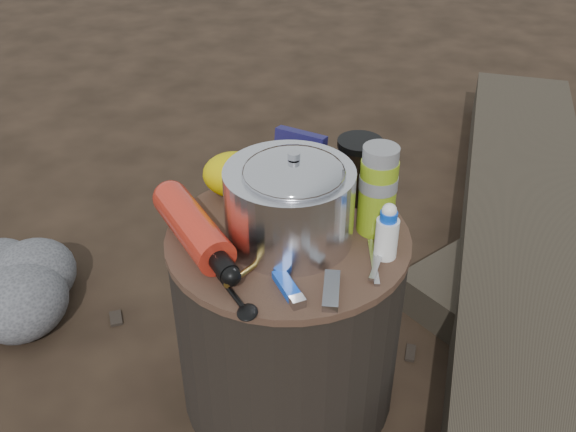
# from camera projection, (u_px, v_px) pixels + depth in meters

# --- Properties ---
(ground) EXTENTS (60.00, 60.00, 0.00)m
(ground) POSITION_uv_depth(u_px,v_px,m) (288.00, 387.00, 1.50)
(ground) COLOR black
(ground) RESTS_ON ground
(stump) EXTENTS (0.47, 0.47, 0.44)m
(stump) POSITION_uv_depth(u_px,v_px,m) (288.00, 318.00, 1.38)
(stump) COLOR black
(stump) RESTS_ON ground
(log_main) EXTENTS (0.69, 2.08, 0.17)m
(log_main) POSITION_uv_depth(u_px,v_px,m) (525.00, 238.00, 1.84)
(log_main) COLOR #312A21
(log_main) RESTS_ON ground
(log_small) EXTENTS (1.05, 1.03, 0.10)m
(log_small) POSITION_uv_depth(u_px,v_px,m) (566.00, 225.00, 1.95)
(log_small) COLOR #312A21
(log_small) RESTS_ON ground
(foil_windscreen) EXTENTS (0.24, 0.24, 0.15)m
(foil_windscreen) POSITION_uv_depth(u_px,v_px,m) (289.00, 205.00, 1.21)
(foil_windscreen) COLOR silver
(foil_windscreen) RESTS_ON stump
(camping_pot) EXTENTS (0.18, 0.18, 0.18)m
(camping_pot) POSITION_uv_depth(u_px,v_px,m) (294.00, 201.00, 1.19)
(camping_pot) COLOR silver
(camping_pot) RESTS_ON stump
(fuel_bottle) EXTENTS (0.23, 0.29, 0.07)m
(fuel_bottle) POSITION_uv_depth(u_px,v_px,m) (193.00, 227.00, 1.22)
(fuel_bottle) COLOR red
(fuel_bottle) RESTS_ON stump
(thermos) EXTENTS (0.07, 0.07, 0.18)m
(thermos) POSITION_uv_depth(u_px,v_px,m) (378.00, 190.00, 1.22)
(thermos) COLOR #87AA19
(thermos) RESTS_ON stump
(travel_mug) EXTENTS (0.09, 0.09, 0.13)m
(travel_mug) POSITION_uv_depth(u_px,v_px,m) (358.00, 170.00, 1.33)
(travel_mug) COLOR black
(travel_mug) RESTS_ON stump
(stuff_sack) EXTENTS (0.14, 0.11, 0.09)m
(stuff_sack) POSITION_uv_depth(u_px,v_px,m) (235.00, 175.00, 1.36)
(stuff_sack) COLOR #D9C305
(stuff_sack) RESTS_ON stump
(food_pouch) EXTENTS (0.11, 0.07, 0.14)m
(food_pouch) POSITION_uv_depth(u_px,v_px,m) (299.00, 164.00, 1.35)
(food_pouch) COLOR #171449
(food_pouch) RESTS_ON stump
(lighter) EXTENTS (0.07, 0.09, 0.02)m
(lighter) POSITION_uv_depth(u_px,v_px,m) (286.00, 285.00, 1.12)
(lighter) COLOR blue
(lighter) RESTS_ON stump
(multitool) EXTENTS (0.03, 0.10, 0.01)m
(multitool) POSITION_uv_depth(u_px,v_px,m) (331.00, 291.00, 1.11)
(multitool) COLOR #A9A9AE
(multitool) RESTS_ON stump
(pot_grabber) EXTENTS (0.04, 0.13, 0.01)m
(pot_grabber) POSITION_uv_depth(u_px,v_px,m) (374.00, 261.00, 1.18)
(pot_grabber) COLOR #A9A9AE
(pot_grabber) RESTS_ON stump
(spork) EXTENTS (0.10, 0.13, 0.01)m
(spork) POSITION_uv_depth(u_px,v_px,m) (230.00, 290.00, 1.11)
(spork) COLOR black
(spork) RESTS_ON stump
(squeeze_bottle) EXTENTS (0.04, 0.04, 0.10)m
(squeeze_bottle) POSITION_uv_depth(u_px,v_px,m) (387.00, 234.00, 1.18)
(squeeze_bottle) COLOR white
(squeeze_bottle) RESTS_ON stump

